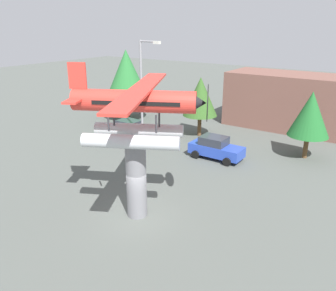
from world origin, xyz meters
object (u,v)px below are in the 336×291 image
Objects in this scene: tree_west at (127,76)px; tree_east at (200,97)px; floatplane_monument at (137,111)px; car_mid_blue at (216,148)px; tree_center_back at (310,114)px; display_pedestal at (136,180)px; storefront_building at (291,101)px; streetlight_primary at (143,92)px; car_near_black at (131,130)px.

tree_east is (9.57, -0.85, -1.02)m from tree_west.
car_mid_blue is (-0.48, 10.01, -5.07)m from floatplane_monument.
tree_center_back is at bearing -3.22° from tree_west.
display_pedestal is 22.08m from storefront_building.
car_mid_blue is at bearing 28.74° from streetlight_primary.
floatplane_monument reaches higher than car_near_black.
floatplane_monument is 22.24m from storefront_building.
display_pedestal is 0.57× the size of tree_west.
tree_west is at bearing -156.84° from storefront_building.
tree_west reaches higher than car_mid_blue.
tree_east is (-6.10, -7.55, 1.02)m from storefront_building.
storefront_building is (2.13, 11.93, 1.82)m from car_mid_blue.
streetlight_primary is 7.28m from tree_east.
tree_center_back is at bearing -65.14° from storefront_building.
tree_center_back is at bearing 69.25° from display_pedestal.
tree_center_back reaches higher than car_mid_blue.
streetlight_primary is 12.78m from tree_center_back.
display_pedestal is 20.83m from tree_west.
tree_center_back is at bearing 42.09° from floatplane_monument.
tree_east is 9.71m from tree_center_back.
streetlight_primary reaches higher than display_pedestal.
car_near_black is 1.00× the size of car_mid_blue.
streetlight_primary is (-5.41, 7.31, -0.83)m from floatplane_monument.
tree_west is (-14.01, 15.24, -1.21)m from floatplane_monument.
streetlight_primary is at bearing -35.48° from car_near_black.
streetlight_primary reaches higher than tree_center_back.
streetlight_primary is 1.69× the size of tree_center_back.
tree_east is (-4.44, 14.38, -2.23)m from floatplane_monument.
tree_east is (-3.96, 4.37, 2.84)m from car_mid_blue.
streetlight_primary is 0.72× the size of storefront_building.
floatplane_monument is 14.34m from car_near_black.
tree_west is at bearing 137.33° from streetlight_primary.
tree_west is at bearing 132.24° from display_pedestal.
floatplane_monument is 2.32× the size of car_near_black.
display_pedestal is at bearing -94.61° from storefront_building.
tree_east is at bearing 178.62° from tree_center_back.
display_pedestal is at bearing -48.13° from car_near_black.
display_pedestal is 0.48× the size of streetlight_primary.
streetlight_primary reaches higher than tree_west.
tree_east is at bearing 82.21° from streetlight_primary.
floatplane_monument is 11.23m from car_mid_blue.
car_near_black is at bearing 144.52° from streetlight_primary.
tree_west is at bearing 132.92° from car_near_black.
floatplane_monument is at bearing -47.59° from car_near_black.
tree_west is at bearing 176.78° from tree_center_back.
storefront_building is 1.65× the size of tree_west.
car_near_black is 0.56× the size of tree_west.
tree_west is 19.34m from tree_center_back.
storefront_building reaches higher than display_pedestal.
tree_east is at bearing 79.65° from floatplane_monument.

